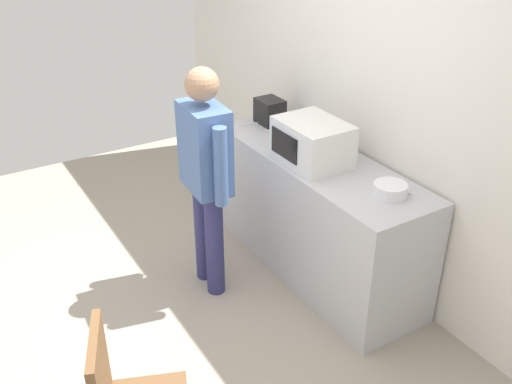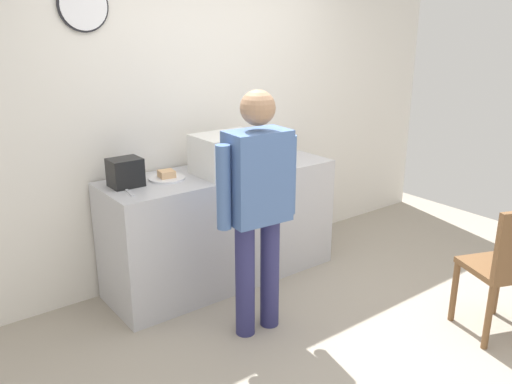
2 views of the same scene
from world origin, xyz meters
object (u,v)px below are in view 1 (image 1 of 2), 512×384
sandwich_plate (290,134)px  person_standing (206,168)px  fork_utensil (407,188)px  spoon_utensil (250,124)px  toaster (270,111)px  salad_bowl (390,190)px  microwave (312,142)px

sandwich_plate → person_standing: (0.21, -0.83, 0.01)m
fork_utensil → person_standing: (-0.88, -0.98, 0.03)m
sandwich_plate → spoon_utensil: size_ratio=1.58×
fork_utensil → spoon_utensil: size_ratio=1.00×
sandwich_plate → fork_utensil: (1.09, 0.15, -0.02)m
toaster → person_standing: person_standing is taller
sandwich_plate → person_standing: 0.85m
salad_bowl → toaster: 1.42m
microwave → salad_bowl: 0.66m
microwave → sandwich_plate: 0.50m
spoon_utensil → microwave: bearing=0.5°
microwave → person_standing: bearing=-109.9°
salad_bowl → person_standing: (-0.89, -0.82, -0.01)m
toaster → person_standing: 1.00m
salad_bowl → toaster: (-1.41, 0.02, 0.06)m
toaster → spoon_utensil: (-0.05, -0.16, -0.10)m
microwave → spoon_utensil: size_ratio=2.94×
fork_utensil → toaster: bearing=-174.6°
fork_utensil → spoon_utensil: 1.48m
person_standing → salad_bowl: bearing=42.7°
sandwich_plate → spoon_utensil: 0.39m
microwave → fork_utensil: size_ratio=2.94×
sandwich_plate → toaster: toaster is taller
sandwich_plate → spoon_utensil: bearing=-158.7°
fork_utensil → person_standing: 1.32m
sandwich_plate → fork_utensil: sandwich_plate is taller
microwave → salad_bowl: bearing=11.5°
fork_utensil → spoon_utensil: (-1.46, -0.29, 0.00)m
sandwich_plate → salad_bowl: 1.10m
sandwich_plate → fork_utensil: 1.10m
sandwich_plate → microwave: bearing=-16.2°
salad_bowl → microwave: bearing=-168.5°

